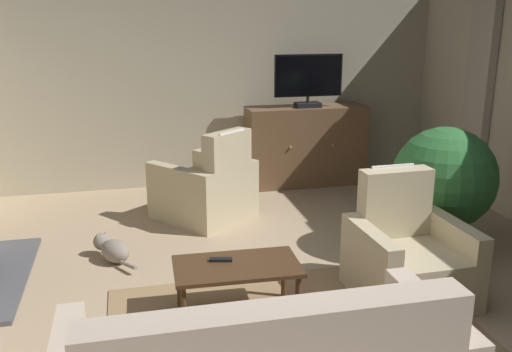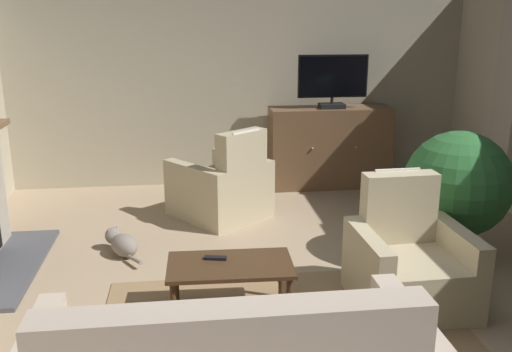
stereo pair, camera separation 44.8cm
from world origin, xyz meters
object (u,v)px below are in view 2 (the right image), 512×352
object	(u,v)px
tv_cabinet	(329,149)
cat	(122,243)
potted_plant_leafy_by_curtain	(457,187)
armchair_near_window	(222,188)
television	(333,80)
armchair_in_far_corner	(409,265)
coffee_table	(230,270)
tv_remote	(215,258)

from	to	relation	value
tv_cabinet	cat	size ratio (longest dim) A/B	2.61
potted_plant_leafy_by_curtain	cat	distance (m)	3.14
armchair_near_window	cat	xyz separation A→B (m)	(-1.02, -0.94, -0.21)
tv_cabinet	potted_plant_leafy_by_curtain	distance (m)	2.54
tv_cabinet	potted_plant_leafy_by_curtain	xyz separation A→B (m)	(0.55, -2.47, 0.22)
television	cat	size ratio (longest dim) A/B	1.48
armchair_near_window	potted_plant_leafy_by_curtain	distance (m)	2.52
armchair_in_far_corner	television	bearing A→B (deg)	87.05
potted_plant_leafy_by_curtain	coffee_table	bearing A→B (deg)	-160.91
tv_remote	cat	xyz separation A→B (m)	(-0.83, 1.15, -0.32)
tv_cabinet	armchair_in_far_corner	bearing A→B (deg)	-92.91
cat	armchair_near_window	bearing A→B (deg)	42.76
potted_plant_leafy_by_curtain	cat	world-z (taller)	potted_plant_leafy_by_curtain
coffee_table	tv_remote	bearing A→B (deg)	140.38
coffee_table	armchair_in_far_corner	world-z (taller)	armchair_in_far_corner
television	potted_plant_leafy_by_curtain	xyz separation A→B (m)	(0.55, -2.41, -0.69)
tv_cabinet	cat	world-z (taller)	tv_cabinet
cat	tv_remote	bearing A→B (deg)	-54.18
potted_plant_leafy_by_curtain	cat	bearing A→B (deg)	170.58
armchair_in_far_corner	potted_plant_leafy_by_curtain	distance (m)	1.08
coffee_table	armchair_in_far_corner	bearing A→B (deg)	0.79
potted_plant_leafy_by_curtain	tv_remote	bearing A→B (deg)	-163.79
tv_remote	armchair_in_far_corner	xyz separation A→B (m)	(1.50, -0.07, -0.11)
coffee_table	armchair_in_far_corner	distance (m)	1.40
tv_remote	armchair_near_window	xyz separation A→B (m)	(0.19, 2.09, -0.11)
tv_cabinet	coffee_table	bearing A→B (deg)	-116.04
armchair_near_window	potted_plant_leafy_by_curtain	world-z (taller)	potted_plant_leafy_by_curtain
coffee_table	armchair_near_window	bearing A→B (deg)	87.74
television	armchair_in_far_corner	distance (m)	3.31
armchair_in_far_corner	potted_plant_leafy_by_curtain	world-z (taller)	potted_plant_leafy_by_curtain
tv_remote	potted_plant_leafy_by_curtain	bearing A→B (deg)	-151.45
tv_remote	cat	bearing A→B (deg)	-41.84
armchair_near_window	potted_plant_leafy_by_curtain	size ratio (longest dim) A/B	1.02
tv_cabinet	television	size ratio (longest dim) A/B	1.76
tv_cabinet	coffee_table	world-z (taller)	tv_cabinet
tv_cabinet	cat	bearing A→B (deg)	-141.81
tv_remote	cat	size ratio (longest dim) A/B	0.28
armchair_near_window	cat	bearing A→B (deg)	-137.24
armchair_in_far_corner	tv_remote	bearing A→B (deg)	177.44
tv_cabinet	tv_remote	bearing A→B (deg)	-118.18
coffee_table	armchair_near_window	size ratio (longest dim) A/B	0.76
tv_remote	potted_plant_leafy_by_curtain	size ratio (longest dim) A/B	0.14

